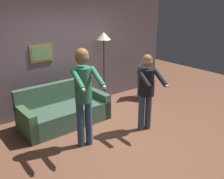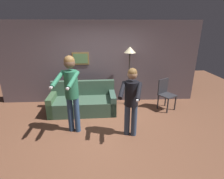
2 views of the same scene
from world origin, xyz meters
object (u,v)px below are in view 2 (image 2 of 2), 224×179
(dining_chair_distant, at_px, (165,92))
(person_standing_right, at_px, (131,97))
(couch, at_px, (83,103))
(person_standing_left, at_px, (71,87))
(torchiere_lamp, at_px, (130,56))

(dining_chair_distant, bearing_deg, person_standing_right, -132.94)
(couch, xyz_separation_m, person_standing_left, (-0.11, -1.06, 0.86))
(torchiere_lamp, relative_size, person_standing_right, 1.16)
(torchiere_lamp, height_order, person_standing_left, torchiere_lamp)
(torchiere_lamp, height_order, dining_chair_distant, torchiere_lamp)
(torchiere_lamp, relative_size, person_standing_left, 1.01)
(person_standing_left, distance_m, dining_chair_distant, 2.89)
(person_standing_left, xyz_separation_m, person_standing_right, (1.33, -0.22, -0.18))
(person_standing_left, bearing_deg, couch, 84.09)
(person_standing_left, height_order, person_standing_right, person_standing_left)
(person_standing_left, bearing_deg, dining_chair_distant, 23.70)
(person_standing_left, bearing_deg, torchiere_lamp, 44.72)
(torchiere_lamp, distance_m, dining_chair_distant, 1.53)
(dining_chair_distant, bearing_deg, couch, -178.15)
(couch, relative_size, torchiere_lamp, 1.04)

